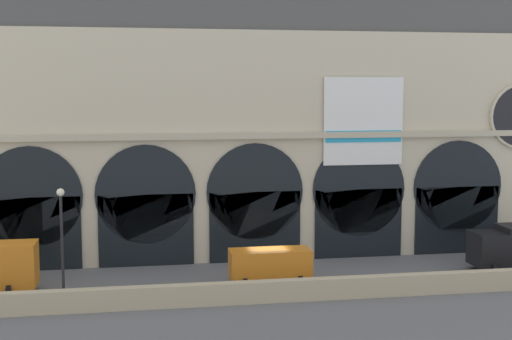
% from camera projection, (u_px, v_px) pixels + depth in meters
% --- Properties ---
extents(ground_plane, '(200.00, 200.00, 0.00)m').
position_uv_depth(ground_plane, '(268.00, 279.00, 45.49)').
color(ground_plane, slate).
extents(quay_parapet_wall, '(90.00, 0.70, 1.28)m').
position_uv_depth(quay_parapet_wall, '(283.00, 291.00, 40.72)').
color(quay_parapet_wall, '#BCAD8C').
rests_on(quay_parapet_wall, ground).
extents(station_building, '(48.13, 5.46, 21.47)m').
position_uv_depth(station_building, '(250.00, 117.00, 51.70)').
color(station_building, beige).
rests_on(station_building, ground).
extents(van_center, '(5.20, 2.48, 2.20)m').
position_uv_depth(van_center, '(270.00, 264.00, 44.50)').
color(van_center, orange).
rests_on(van_center, ground).
extents(street_lamp_quayside, '(0.44, 0.44, 6.90)m').
position_uv_depth(street_lamp_quayside, '(62.00, 232.00, 38.98)').
color(street_lamp_quayside, black).
rests_on(street_lamp_quayside, ground).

